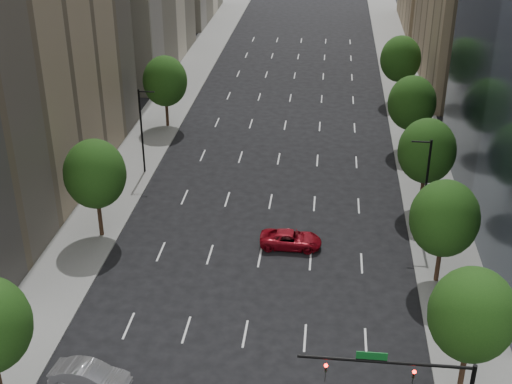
% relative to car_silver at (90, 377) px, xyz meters
% --- Properties ---
extents(sidewalk_left, '(6.00, 200.00, 0.15)m').
position_rel_car_silver_xyz_m(sidewalk_left, '(-6.50, 26.25, -0.75)').
color(sidewalk_left, slate).
rests_on(sidewalk_left, ground).
extents(sidewalk_right, '(6.00, 200.00, 0.15)m').
position_rel_car_silver_xyz_m(sidewalk_right, '(24.50, 26.25, -0.75)').
color(sidewalk_right, slate).
rests_on(sidewalk_right, ground).
extents(tree_right_1, '(5.20, 5.20, 8.75)m').
position_rel_car_silver_xyz_m(tree_right_1, '(23.00, 2.25, 4.92)').
color(tree_right_1, '#382316').
rests_on(tree_right_1, ground).
extents(tree_right_2, '(5.20, 5.20, 8.61)m').
position_rel_car_silver_xyz_m(tree_right_2, '(23.00, 14.25, 4.78)').
color(tree_right_2, '#382316').
rests_on(tree_right_2, ground).
extents(tree_right_3, '(5.20, 5.20, 8.89)m').
position_rel_car_silver_xyz_m(tree_right_3, '(23.00, 26.25, 5.07)').
color(tree_right_3, '#382316').
rests_on(tree_right_3, ground).
extents(tree_right_4, '(5.20, 5.20, 8.46)m').
position_rel_car_silver_xyz_m(tree_right_4, '(23.00, 40.25, 4.64)').
color(tree_right_4, '#382316').
rests_on(tree_right_4, ground).
extents(tree_right_5, '(5.20, 5.20, 8.75)m').
position_rel_car_silver_xyz_m(tree_right_5, '(23.00, 56.25, 4.92)').
color(tree_right_5, '#382316').
rests_on(tree_right_5, ground).
extents(tree_left_1, '(5.20, 5.20, 8.97)m').
position_rel_car_silver_xyz_m(tree_left_1, '(-5.00, 18.25, 5.14)').
color(tree_left_1, '#382316').
rests_on(tree_left_1, ground).
extents(tree_left_2, '(5.20, 5.20, 8.68)m').
position_rel_car_silver_xyz_m(tree_left_2, '(-5.00, 44.25, 4.85)').
color(tree_left_2, '#382316').
rests_on(tree_left_2, ground).
extents(streetlight_rn, '(1.70, 0.20, 9.00)m').
position_rel_car_silver_xyz_m(streetlight_rn, '(22.44, 21.25, 4.02)').
color(streetlight_rn, black).
rests_on(streetlight_rn, ground).
extents(streetlight_ln, '(1.70, 0.20, 9.00)m').
position_rel_car_silver_xyz_m(streetlight_ln, '(-4.44, 31.25, 4.02)').
color(streetlight_ln, black).
rests_on(streetlight_ln, ground).
extents(car_silver, '(5.19, 2.36, 1.65)m').
position_rel_car_silver_xyz_m(car_silver, '(0.00, 0.00, 0.00)').
color(car_silver, gray).
rests_on(car_silver, ground).
extents(car_red_far, '(5.19, 2.40, 1.44)m').
position_rel_car_silver_xyz_m(car_red_far, '(11.42, 18.20, -0.11)').
color(car_red_far, maroon).
rests_on(car_red_far, ground).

